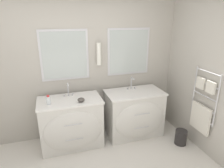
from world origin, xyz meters
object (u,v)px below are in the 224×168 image
at_px(vanity_right, 135,113).
at_px(waste_bin, 181,137).
at_px(vanity_left, 72,123).
at_px(amenity_bowl, 81,100).
at_px(toiletry_bottle, 48,100).

relative_size(vanity_right, waste_bin, 3.94).
xyz_separation_m(vanity_left, vanity_right, (1.15, 0.00, 0.00)).
xyz_separation_m(amenity_bowl, waste_bin, (1.64, -0.43, -0.74)).
bearing_deg(amenity_bowl, waste_bin, -14.68).
distance_m(toiletry_bottle, waste_bin, 2.32).
bearing_deg(vanity_left, waste_bin, -16.73).
bearing_deg(vanity_left, toiletry_bottle, -169.74).
height_order(toiletry_bottle, amenity_bowl, toiletry_bottle).
bearing_deg(waste_bin, toiletry_bottle, 167.21).
bearing_deg(waste_bin, vanity_right, 140.22).
bearing_deg(vanity_right, vanity_left, 180.00).
distance_m(vanity_right, toiletry_bottle, 1.56).
relative_size(vanity_left, toiletry_bottle, 6.76).
height_order(vanity_right, waste_bin, vanity_right).
relative_size(vanity_right, amenity_bowl, 9.13).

